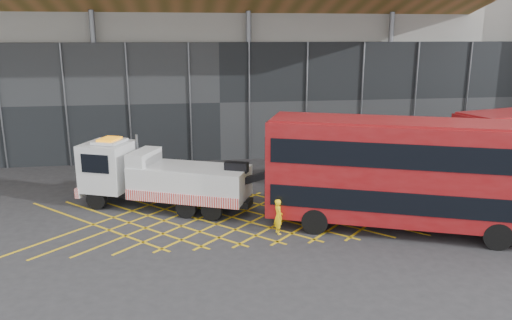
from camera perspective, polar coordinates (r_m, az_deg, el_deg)
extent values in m
plane|color=#29292C|center=(23.95, -6.62, -6.71)|extent=(120.00, 120.00, 0.00)
cube|color=gold|center=(24.31, -18.09, -7.02)|extent=(7.16, 7.16, 0.01)
cube|color=gold|center=(24.31, -18.09, -7.02)|extent=(7.16, 7.16, 0.01)
cube|color=gold|center=(24.08, -14.31, -6.94)|extent=(7.16, 7.16, 0.01)
cube|color=gold|center=(24.08, -14.31, -6.94)|extent=(7.16, 7.16, 0.01)
cube|color=gold|center=(23.96, -10.47, -6.84)|extent=(7.16, 7.16, 0.01)
cube|color=gold|center=(23.96, -10.47, -6.84)|extent=(7.16, 7.16, 0.01)
cube|color=gold|center=(23.95, -6.62, -6.70)|extent=(7.16, 7.16, 0.01)
cube|color=gold|center=(23.95, -6.62, -6.70)|extent=(7.16, 7.16, 0.01)
cube|color=gold|center=(24.04, -2.79, -6.53)|extent=(7.16, 7.16, 0.01)
cube|color=gold|center=(24.04, -2.79, -6.53)|extent=(7.16, 7.16, 0.01)
cube|color=gold|center=(24.24, 1.00, -6.34)|extent=(7.16, 7.16, 0.01)
cube|color=gold|center=(24.24, 1.00, -6.34)|extent=(7.16, 7.16, 0.01)
cube|color=gold|center=(24.54, 4.71, -6.12)|extent=(7.16, 7.16, 0.01)
cube|color=gold|center=(24.54, 4.71, -6.12)|extent=(7.16, 7.16, 0.01)
cube|color=gold|center=(24.94, 8.31, -5.89)|extent=(7.16, 7.16, 0.01)
cube|color=gold|center=(24.94, 8.31, -5.89)|extent=(7.16, 7.16, 0.01)
cube|color=gold|center=(25.44, 11.78, -5.64)|extent=(7.16, 7.16, 0.01)
cube|color=gold|center=(25.44, 11.78, -5.64)|extent=(7.16, 7.16, 0.01)
cube|color=gold|center=(26.02, 15.10, -5.39)|extent=(7.16, 7.16, 0.01)
cube|color=gold|center=(26.02, 15.10, -5.39)|extent=(7.16, 7.16, 0.01)
cube|color=gray|center=(41.47, -5.15, 14.81)|extent=(55.00, 14.00, 18.00)
cube|color=black|center=(34.48, -4.20, 6.63)|extent=(55.00, 0.80, 8.00)
cylinder|color=#595B60|center=(34.49, -17.70, 7.68)|extent=(0.36, 0.36, 10.00)
cylinder|color=#595B60|center=(34.37, -0.85, 8.32)|extent=(0.36, 0.36, 10.00)
cylinder|color=#595B60|center=(37.06, 14.83, 8.29)|extent=(0.36, 0.36, 10.00)
cube|color=black|center=(25.40, -10.23, -4.07)|extent=(8.43, 4.31, 0.32)
cube|color=silver|center=(26.47, -16.54, -0.67)|extent=(2.95, 3.00, 2.40)
cube|color=black|center=(26.97, -18.65, 0.35)|extent=(0.85, 1.89, 1.02)
cube|color=red|center=(27.39, -18.44, -2.94)|extent=(1.16, 2.30, 0.51)
cube|color=orange|center=(26.06, -16.41, 2.30)|extent=(1.20, 1.35, 0.11)
cube|color=silver|center=(24.63, -7.58, -2.40)|extent=(6.17, 4.38, 1.48)
cube|color=red|center=(23.76, -8.61, -4.47)|extent=(5.28, 2.31, 0.51)
cube|color=silver|center=(25.35, -12.69, 0.33)|extent=(1.72, 2.40, 0.65)
cube|color=black|center=(23.61, -2.24, -0.81)|extent=(1.20, 0.86, 0.46)
cube|color=black|center=(23.49, -0.07, -2.04)|extent=(1.98, 1.09, 1.00)
cylinder|color=black|center=(26.19, -17.75, -4.30)|extent=(1.06, 0.70, 1.02)
cylinder|color=black|center=(27.76, -15.63, -3.10)|extent=(1.06, 0.70, 1.02)
cylinder|color=black|center=(23.58, -5.04, -5.70)|extent=(1.06, 0.70, 1.02)
cylinder|color=black|center=(25.31, -3.57, -4.26)|extent=(1.06, 0.70, 1.02)
cylinder|color=#595B60|center=(26.54, -13.37, 0.70)|extent=(0.13, 0.13, 2.03)
cube|color=maroon|center=(22.59, 17.05, -1.30)|extent=(12.33, 7.09, 4.28)
cube|color=black|center=(22.87, 16.87, -3.72)|extent=(11.90, 6.97, 0.94)
cube|color=black|center=(22.36, 17.23, 1.13)|extent=(11.90, 6.97, 1.05)
cube|color=black|center=(23.19, 1.70, -2.71)|extent=(0.97, 2.33, 1.44)
cube|color=black|center=(22.71, 1.73, 1.96)|extent=(0.97, 2.33, 1.05)
cube|color=yellow|center=(22.91, 1.69, -0.19)|extent=(0.78, 1.85, 0.39)
cube|color=maroon|center=(22.14, 17.46, 4.14)|extent=(12.02, 6.79, 0.13)
cylinder|color=black|center=(22.09, 6.74, -6.96)|extent=(1.19, 0.73, 1.15)
cylinder|color=black|center=(24.44, 7.41, -4.87)|extent=(1.19, 0.73, 1.15)
cylinder|color=black|center=(22.62, 25.89, -7.83)|extent=(1.19, 0.73, 1.15)
cylinder|color=black|center=(24.92, 24.67, -5.72)|extent=(1.19, 0.73, 1.15)
cube|color=black|center=(27.77, 22.77, -1.28)|extent=(0.63, 2.23, 1.32)
cube|color=black|center=(27.38, 23.12, 2.32)|extent=(0.63, 2.23, 0.97)
cube|color=yellow|center=(27.53, 22.94, 0.66)|extent=(0.51, 1.78, 0.36)
cylinder|color=black|center=(28.82, 27.05, -3.48)|extent=(1.10, 0.56, 1.06)
cylinder|color=black|center=(30.26, 23.76, -2.33)|extent=(1.10, 0.56, 1.06)
imported|color=yellow|center=(21.89, 2.57, -6.46)|extent=(0.46, 0.63, 1.58)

